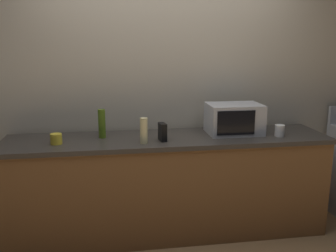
# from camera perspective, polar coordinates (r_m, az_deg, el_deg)

# --- Properties ---
(back_wall) EXTENTS (6.40, 0.10, 2.70)m
(back_wall) POSITION_cam_1_polar(r_m,az_deg,el_deg) (3.57, -1.02, 6.93)
(back_wall) COLOR #B2A893
(back_wall) RESTS_ON ground_plane
(counter_run) EXTENTS (2.84, 0.64, 0.90)m
(counter_run) POSITION_cam_1_polar(r_m,az_deg,el_deg) (3.39, 0.00, -9.07)
(counter_run) COLOR brown
(counter_run) RESTS_ON ground_plane
(microwave) EXTENTS (0.48, 0.35, 0.27)m
(microwave) POSITION_cam_1_polar(r_m,az_deg,el_deg) (3.41, 10.10, 1.10)
(microwave) COLOR #B7BABF
(microwave) RESTS_ON counter_run
(cordless_phone) EXTENTS (0.07, 0.12, 0.15)m
(cordless_phone) POSITION_cam_1_polar(r_m,az_deg,el_deg) (3.12, -0.85, -0.91)
(cordless_phone) COLOR black
(cordless_phone) RESTS_ON counter_run
(bottle_hand_soap) EXTENTS (0.06, 0.06, 0.21)m
(bottle_hand_soap) POSITION_cam_1_polar(r_m,az_deg,el_deg) (3.04, -3.74, -0.73)
(bottle_hand_soap) COLOR beige
(bottle_hand_soap) RESTS_ON counter_run
(bottle_olive_oil) EXTENTS (0.06, 0.06, 0.25)m
(bottle_olive_oil) POSITION_cam_1_polar(r_m,az_deg,el_deg) (3.26, -10.11, 0.37)
(bottle_olive_oil) COLOR #4C6B19
(bottle_olive_oil) RESTS_ON counter_run
(mug_yellow) EXTENTS (0.09, 0.09, 0.09)m
(mug_yellow) POSITION_cam_1_polar(r_m,az_deg,el_deg) (3.16, -16.78, -1.91)
(mug_yellow) COLOR yellow
(mug_yellow) RESTS_ON counter_run
(mug_white) EXTENTS (0.09, 0.09, 0.10)m
(mug_white) POSITION_cam_1_polar(r_m,az_deg,el_deg) (3.42, 16.76, -0.67)
(mug_white) COLOR white
(mug_white) RESTS_ON counter_run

